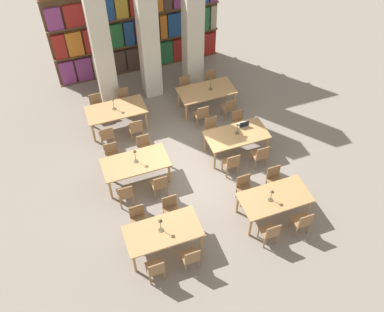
{
  "coord_description": "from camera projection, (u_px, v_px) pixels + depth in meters",
  "views": [
    {
      "loc": [
        -2.94,
        -8.17,
        9.79
      ],
      "look_at": [
        0.0,
        -0.24,
        0.7
      ],
      "focal_mm": 40.0,
      "sensor_mm": 36.0,
      "label": 1
    }
  ],
  "objects": [
    {
      "name": "chair_6",
      "position": [
        302.0,
        221.0,
        11.14
      ],
      "size": [
        0.42,
        0.4,
        0.87
      ],
      "color": "olive",
      "rests_on": "ground_plane"
    },
    {
      "name": "chair_15",
      "position": [
        239.0,
        122.0,
        13.75
      ],
      "size": [
        0.42,
        0.4,
        0.87
      ],
      "rotation": [
        0.0,
        0.0,
        3.14
      ],
      "color": "olive",
      "rests_on": "ground_plane"
    },
    {
      "name": "pillar_center",
      "position": [
        146.0,
        16.0,
        13.36
      ],
      "size": [
        0.61,
        0.61,
        6.0
      ],
      "color": "beige",
      "rests_on": "ground_plane"
    },
    {
      "name": "pillar_left",
      "position": [
        97.0,
        25.0,
        13.0
      ],
      "size": [
        0.61,
        0.61,
        6.0
      ],
      "color": "beige",
      "rests_on": "ground_plane"
    },
    {
      "name": "chair_13",
      "position": [
        212.0,
        129.0,
        13.52
      ],
      "size": [
        0.42,
        0.4,
        0.87
      ],
      "rotation": [
        0.0,
        0.0,
        3.14
      ],
      "color": "olive",
      "rests_on": "ground_plane"
    },
    {
      "name": "chair_14",
      "position": [
        260.0,
        155.0,
        12.76
      ],
      "size": [
        0.42,
        0.4,
        0.87
      ],
      "color": "olive",
      "rests_on": "ground_plane"
    },
    {
      "name": "chair_1",
      "position": [
        138.0,
        219.0,
        11.2
      ],
      "size": [
        0.42,
        0.4,
        0.87
      ],
      "rotation": [
        0.0,
        0.0,
        3.14
      ],
      "color": "olive",
      "rests_on": "ground_plane"
    },
    {
      "name": "laptop",
      "position": [
        243.0,
        125.0,
        13.16
      ],
      "size": [
        0.32,
        0.22,
        0.21
      ],
      "rotation": [
        0.0,
        0.0,
        3.14
      ],
      "color": "silver",
      "rests_on": "reading_table_3"
    },
    {
      "name": "chair_20",
      "position": [
        202.0,
        115.0,
        14.0
      ],
      "size": [
        0.42,
        0.4,
        0.87
      ],
      "color": "olive",
      "rests_on": "ground_plane"
    },
    {
      "name": "desk_lamp_3",
      "position": [
        238.0,
        127.0,
        12.76
      ],
      "size": [
        0.14,
        0.14,
        0.41
      ],
      "color": "brown",
      "rests_on": "reading_table_3"
    },
    {
      "name": "desk_lamp_5",
      "position": [
        211.0,
        82.0,
        14.18
      ],
      "size": [
        0.14,
        0.14,
        0.47
      ],
      "color": "brown",
      "rests_on": "reading_table_5"
    },
    {
      "name": "desk_lamp_1",
      "position": [
        272.0,
        194.0,
        11.04
      ],
      "size": [
        0.14,
        0.14,
        0.41
      ],
      "color": "brown",
      "rests_on": "reading_table_1"
    },
    {
      "name": "chair_17",
      "position": [
        97.0,
        105.0,
        14.31
      ],
      "size": [
        0.42,
        0.4,
        0.87
      ],
      "rotation": [
        0.0,
        0.0,
        3.14
      ],
      "color": "olive",
      "rests_on": "ground_plane"
    },
    {
      "name": "reading_table_5",
      "position": [
        206.0,
        92.0,
        14.44
      ],
      "size": [
        1.9,
        0.97,
        0.77
      ],
      "color": "tan",
      "rests_on": "ground_plane"
    },
    {
      "name": "reading_table_2",
      "position": [
        136.0,
        164.0,
        12.22
      ],
      "size": [
        1.9,
        0.97,
        0.77
      ],
      "color": "tan",
      "rests_on": "ground_plane"
    },
    {
      "name": "chair_23",
      "position": [
        212.0,
        81.0,
        15.21
      ],
      "size": [
        0.42,
        0.4,
        0.87
      ],
      "rotation": [
        0.0,
        0.0,
        3.14
      ],
      "color": "olive",
      "rests_on": "ground_plane"
    },
    {
      "name": "chair_19",
      "position": [
        124.0,
        99.0,
        14.53
      ],
      "size": [
        0.42,
        0.4,
        0.87
      ],
      "rotation": [
        0.0,
        0.0,
        3.14
      ],
      "color": "olive",
      "rests_on": "ground_plane"
    },
    {
      "name": "bookshelf_bank",
      "position": [
        135.0,
        3.0,
        14.6
      ],
      "size": [
        6.21,
        0.35,
        5.5
      ],
      "color": "brown",
      "rests_on": "ground_plane"
    },
    {
      "name": "chair_21",
      "position": [
        186.0,
        87.0,
        14.98
      ],
      "size": [
        0.42,
        0.4,
        0.87
      ],
      "rotation": [
        0.0,
        0.0,
        3.14
      ],
      "color": "olive",
      "rests_on": "ground_plane"
    },
    {
      "name": "reading_table_3",
      "position": [
        237.0,
        136.0,
        12.99
      ],
      "size": [
        1.9,
        0.97,
        0.77
      ],
      "color": "tan",
      "rests_on": "ground_plane"
    },
    {
      "name": "chair_16",
      "position": [
        107.0,
        136.0,
        13.33
      ],
      "size": [
        0.42,
        0.4,
        0.87
      ],
      "color": "olive",
      "rests_on": "ground_plane"
    },
    {
      "name": "chair_8",
      "position": [
        125.0,
        194.0,
        11.76
      ],
      "size": [
        0.42,
        0.4,
        0.87
      ],
      "color": "olive",
      "rests_on": "ground_plane"
    },
    {
      "name": "chair_5",
      "position": [
        244.0,
        188.0,
        11.9
      ],
      "size": [
        0.42,
        0.4,
        0.87
      ],
      "rotation": [
        0.0,
        0.0,
        3.14
      ],
      "color": "olive",
      "rests_on": "ground_plane"
    },
    {
      "name": "reading_table_4",
      "position": [
        116.0,
        111.0,
        13.77
      ],
      "size": [
        1.9,
        0.97,
        0.77
      ],
      "color": "tan",
      "rests_on": "ground_plane"
    },
    {
      "name": "chair_3",
      "position": [
        171.0,
        209.0,
        11.41
      ],
      "size": [
        0.42,
        0.4,
        0.87
      ],
      "rotation": [
        0.0,
        0.0,
        3.14
      ],
      "color": "olive",
      "rests_on": "ground_plane"
    },
    {
      "name": "chair_2",
      "position": [
        191.0,
        257.0,
        10.43
      ],
      "size": [
        0.42,
        0.4,
        0.87
      ],
      "color": "olive",
      "rests_on": "ground_plane"
    },
    {
      "name": "desk_lamp_2",
      "position": [
        135.0,
        154.0,
        11.94
      ],
      "size": [
        0.14,
        0.14,
        0.47
      ],
      "color": "brown",
      "rests_on": "reading_table_2"
    },
    {
      "name": "ground_plane",
      "position": [
        189.0,
        166.0,
        13.09
      ],
      "size": [
        40.0,
        40.0,
        0.0
      ],
      "primitive_type": "plane",
      "color": "gray"
    },
    {
      "name": "desk_lamp_0",
      "position": [
        160.0,
        223.0,
        10.38
      ],
      "size": [
        0.14,
        0.14,
        0.46
      ],
      "color": "brown",
      "rests_on": "reading_table_0"
    },
    {
      "name": "chair_0",
      "position": [
        156.0,
        269.0,
        10.22
      ],
      "size": [
        0.42,
        0.4,
        0.87
      ],
      "color": "olive",
      "rests_on": "ground_plane"
    },
    {
      "name": "chair_10",
      "position": [
        159.0,
        184.0,
        12.0
      ],
      "size": [
        0.42,
        0.4,
        0.87
      ],
      "color": "olive",
      "rests_on": "ground_plane"
    },
    {
      "name": "chair_11",
      "position": [
        144.0,
        147.0,
        12.98
      ],
      "size": [
        0.42,
        0.4,
        0.87
      ],
      "rotation": [
        0.0,
        0.0,
        3.14
      ],
      "color": "olive",
      "rests_on": "ground_plane"
    },
    {
      "name": "chair_12",
      "position": [
        231.0,
        163.0,
        12.54
      ],
      "size": [
        0.42,
        0.4,
        0.87
      ],
      "color": "olive",
      "rests_on": "ground_plane"
    },
    {
      "name": "chair_18",
      "position": [
        136.0,
        128.0,
        13.55
      ],
      "size": [
        0.42,
        0.4,
        0.87
      ],
      "color": "olive",
      "rests_on": "ground_plane"
    },
    {
      "name": "reading_table_1",
      "position": [
        275.0,
        199.0,
        11.37
      ],
      "size": [
        1.9,
        0.97,
        0.77
      ],
      "color": "tan",
      "rests_on": "ground_plane"
    },
    {
      "name": "pillar_right",
      "position": [
        193.0,
        7.0,
        13.73
      ],
      "size": [
        0.61,
        0.61,
        6.0
      ],
      "color": "beige",
      "rests_on": "ground_plane"
    },
    {
      "name": "chair_7",
      "position": [
        274.0,
        179.0,
        12.12
      ],
      "size": [
        0.42,
        0.4,
        0.87
      ],
      "rotation": [
        0.0,
        0.0,
        3.14
      ],
      "color": "olive",
      "rests_on": "ground_plane"
    },
    {
      "name": "chair_22",
      "position": [
        229.0,
        108.0,
        14.23
      ],
      "size": [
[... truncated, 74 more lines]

